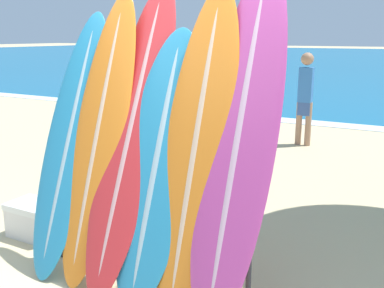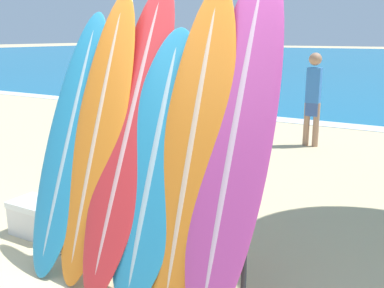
# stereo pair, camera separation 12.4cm
# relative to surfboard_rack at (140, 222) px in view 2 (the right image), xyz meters

# --- Properties ---
(surfboard_rack) EXTENTS (1.81, 0.04, 0.94)m
(surfboard_rack) POSITION_rel_surfboard_rack_xyz_m (0.00, 0.00, 0.00)
(surfboard_rack) COLOR #28282D
(surfboard_rack) RESTS_ON ground_plane
(surfboard_slot_0) EXTENTS (0.51, 0.92, 2.13)m
(surfboard_slot_0) POSITION_rel_surfboard_rack_xyz_m (-0.73, 0.03, 0.56)
(surfboard_slot_0) COLOR teal
(surfboard_slot_0) RESTS_ON ground_plane
(surfboard_slot_1) EXTENTS (0.50, 0.90, 2.28)m
(surfboard_slot_1) POSITION_rel_surfboard_rack_xyz_m (-0.43, 0.04, 0.63)
(surfboard_slot_1) COLOR orange
(surfboard_slot_1) RESTS_ON ground_plane
(surfboard_slot_2) EXTENTS (0.53, 1.11, 2.37)m
(surfboard_slot_2) POSITION_rel_surfboard_rack_xyz_m (-0.14, 0.08, 0.68)
(surfboard_slot_2) COLOR red
(surfboard_slot_2) RESTS_ON ground_plane
(surfboard_slot_3) EXTENTS (0.60, 0.84, 2.00)m
(surfboard_slot_3) POSITION_rel_surfboard_rack_xyz_m (0.15, -0.00, 0.49)
(surfboard_slot_3) COLOR teal
(surfboard_slot_3) RESTS_ON ground_plane
(surfboard_slot_4) EXTENTS (0.53, 0.86, 2.30)m
(surfboard_slot_4) POSITION_rel_surfboard_rack_xyz_m (0.45, 0.04, 0.64)
(surfboard_slot_4) COLOR orange
(surfboard_slot_4) RESTS_ON ground_plane
(surfboard_slot_5) EXTENTS (0.54, 1.02, 2.45)m
(surfboard_slot_5) POSITION_rel_surfboard_rack_xyz_m (0.75, 0.08, 0.72)
(surfboard_slot_5) COLOR #B23D8E
(surfboard_slot_5) RESTS_ON ground_plane
(person_near_water) EXTENTS (0.26, 0.25, 1.54)m
(person_near_water) POSITION_rel_surfboard_rack_xyz_m (-2.14, 2.89, 0.33)
(person_near_water) COLOR tan
(person_near_water) RESTS_ON ground_plane
(person_mid_beach) EXTENTS (0.27, 0.28, 1.65)m
(person_mid_beach) POSITION_rel_surfboard_rack_xyz_m (-1.43, 3.68, 0.39)
(person_mid_beach) COLOR tan
(person_mid_beach) RESTS_ON ground_plane
(person_far_left) EXTENTS (0.28, 0.22, 1.63)m
(person_far_left) POSITION_rel_surfboard_rack_xyz_m (-0.13, 5.19, 0.39)
(person_far_left) COLOR #A87A5B
(person_far_left) RESTS_ON ground_plane
(cooler_box) EXTENTS (0.55, 0.35, 0.34)m
(cooler_box) POSITION_rel_surfboard_rack_xyz_m (-1.40, 0.20, -0.33)
(cooler_box) COLOR silver
(cooler_box) RESTS_ON ground_plane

